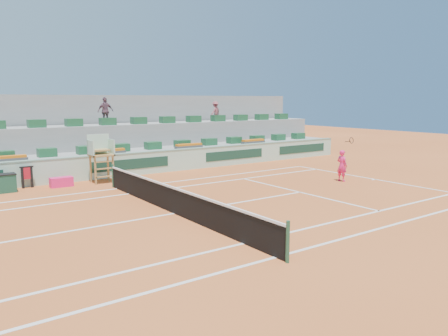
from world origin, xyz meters
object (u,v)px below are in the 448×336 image
(player_bag, at_px, (61,182))
(drink_cooler_a, at_px, (7,183))
(umpire_chair, at_px, (100,152))
(tennis_player, at_px, (342,165))

(player_bag, height_order, drink_cooler_a, drink_cooler_a)
(umpire_chair, bearing_deg, tennis_player, -33.89)
(umpire_chair, relative_size, drink_cooler_a, 2.86)
(drink_cooler_a, distance_m, tennis_player, 15.95)
(umpire_chair, xyz_separation_m, tennis_player, (10.08, -6.77, -0.73))
(player_bag, bearing_deg, drink_cooler_a, 176.33)
(umpire_chair, height_order, tennis_player, umpire_chair)
(player_bag, height_order, umpire_chair, umpire_chair)
(drink_cooler_a, bearing_deg, player_bag, -3.67)
(drink_cooler_a, bearing_deg, umpire_chair, -1.62)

